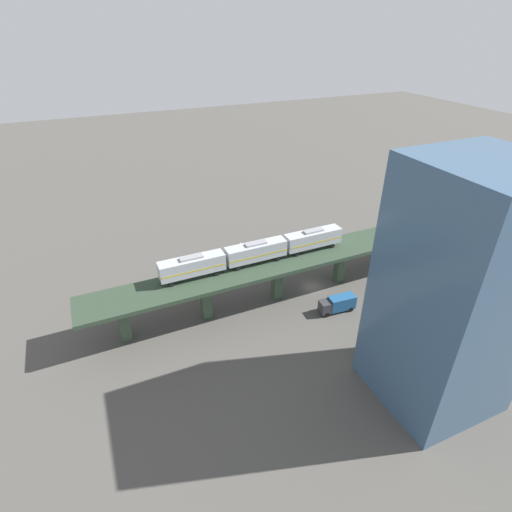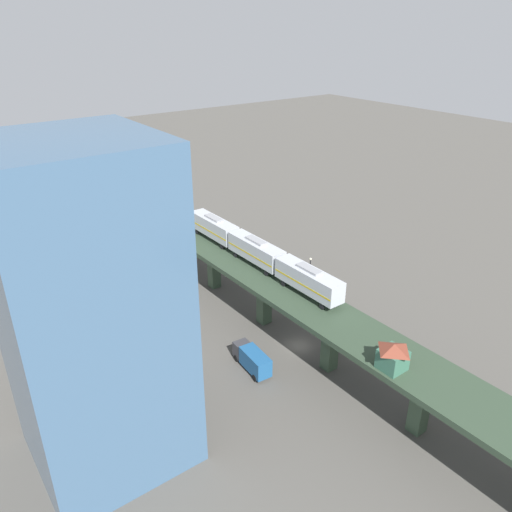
# 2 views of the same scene
# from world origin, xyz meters

# --- Properties ---
(ground_plane) EXTENTS (400.00, 400.00, 0.00)m
(ground_plane) POSITION_xyz_m (0.00, 0.00, 0.00)
(ground_plane) COLOR #4C4944
(elevated_viaduct) EXTENTS (9.39, 92.09, 8.53)m
(elevated_viaduct) POSITION_xyz_m (0.00, -0.20, 7.29)
(elevated_viaduct) COLOR #2C3D2C
(elevated_viaduct) RESTS_ON ground
(subway_train) EXTENTS (3.24, 37.23, 4.45)m
(subway_train) POSITION_xyz_m (-1.27, -12.56, 11.07)
(subway_train) COLOR #ADB2BA
(subway_train) RESTS_ON elevated_viaduct
(signal_hut) EXTENTS (3.25, 3.25, 3.40)m
(signal_hut) POSITION_xyz_m (2.20, 18.53, 10.32)
(signal_hut) COLOR #33604C
(signal_hut) RESTS_ON elevated_viaduct
(street_car_black) EXTENTS (2.80, 4.70, 1.89)m
(street_car_black) POSITION_xyz_m (-8.33, -23.17, 0.94)
(street_car_black) COLOR black
(street_car_black) RESTS_ON ground
(street_car_red) EXTENTS (2.06, 4.46, 1.89)m
(street_car_red) POSITION_xyz_m (-8.55, -29.52, 0.94)
(street_car_red) COLOR #AD1E1E
(street_car_red) RESTS_ON ground
(street_car_green) EXTENTS (2.12, 4.48, 1.89)m
(street_car_green) POSITION_xyz_m (-9.80, 0.92, 0.94)
(street_car_green) COLOR #1E6638
(street_car_green) RESTS_ON ground
(delivery_truck) EXTENTS (2.85, 7.35, 3.20)m
(delivery_truck) POSITION_xyz_m (8.90, 0.29, 1.76)
(delivery_truck) COLOR #333338
(delivery_truck) RESTS_ON ground
(street_lamp) EXTENTS (0.44, 0.44, 6.94)m
(street_lamp) POSITION_xyz_m (-12.40, -11.39, 4.11)
(street_lamp) COLOR black
(street_lamp) RESTS_ON ground
(office_tower) EXTENTS (16.00, 16.00, 36.00)m
(office_tower) POSITION_xyz_m (30.36, 2.29, 18.00)
(office_tower) COLOR #3D5B7A
(office_tower) RESTS_ON ground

